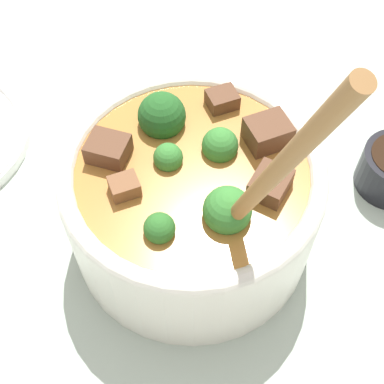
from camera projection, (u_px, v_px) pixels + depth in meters
The scene contains 2 objects.
ground_plane at pixel (192, 234), 0.52m from camera, with size 4.00×4.00×0.00m, color #ADBCAD.
stew_bowl at pixel (192, 197), 0.47m from camera, with size 0.24×0.22×0.31m.
Camera 1 is at (0.26, -0.05, 0.45)m, focal length 50.00 mm.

